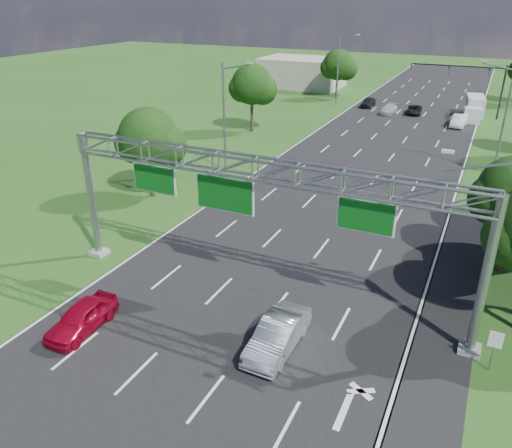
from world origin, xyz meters
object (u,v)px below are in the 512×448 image
Objects in this scene: red_coupe at (82,317)px; silver_sedan at (278,335)px; sign_gantry at (257,180)px; box_truck at (474,108)px; traffic_signal at (475,78)px; regulatory_sign at (495,343)px.

silver_sedan reaches higher than red_coupe.
box_truck is (7.67, 52.36, -5.54)m from sign_gantry.
box_truck reaches higher than silver_sedan.
traffic_signal reaches higher than silver_sedan.
regulatory_sign reaches higher than silver_sedan.
box_truck is at bearing 81.67° from sign_gantry.
box_truck is (0.52, -0.64, -3.81)m from traffic_signal.
traffic_signal is at bearing 95.20° from regulatory_sign.
regulatory_sign is 0.49× the size of red_coupe.
traffic_signal is 2.55× the size of silver_sedan.
silver_sedan is at bearing -52.14° from sign_gantry.
red_coupe is (-18.64, -5.54, -0.79)m from regulatory_sign.
sign_gantry is at bearing -97.68° from traffic_signal.
sign_gantry is 5.53× the size of red_coupe.
sign_gantry reaches higher than box_truck.
sign_gantry is at bearing 42.37° from red_coupe.
traffic_signal is 2.87× the size of red_coupe.
sign_gantry is 4.90× the size of silver_sedan.
regulatory_sign is 9.61m from silver_sedan.
sign_gantry reaches higher than silver_sedan.
silver_sedan is 0.62× the size of box_truck.
sign_gantry is 3.06× the size of box_truck.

